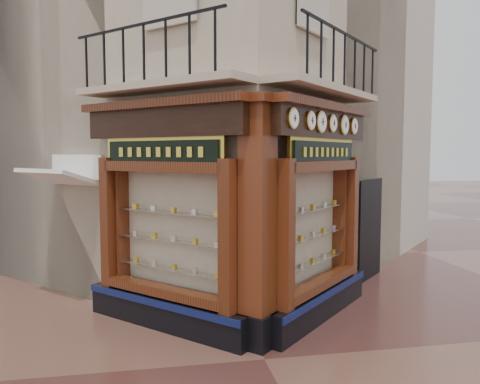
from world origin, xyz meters
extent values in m
plane|color=#452420|center=(0.00, 0.00, 0.00)|extent=(80.00, 80.00, 0.00)
cube|color=#BCAA92|center=(0.00, 6.16, 6.00)|extent=(11.31, 11.31, 12.00)
cube|color=#B9ADA1|center=(-2.47, 8.63, 5.50)|extent=(11.31, 11.31, 11.00)
cube|color=#B9ADA1|center=(2.47, 8.63, 5.50)|extent=(11.31, 11.31, 11.00)
cube|color=black|center=(-1.44, 1.54, 0.28)|extent=(2.72, 2.72, 0.55)
cube|color=#0D1544|center=(-1.57, 1.41, 0.49)|extent=(2.50, 2.50, 0.12)
cube|color=#39190A|center=(-0.45, 0.55, 1.77)|extent=(0.37, 0.37, 2.45)
cube|color=#39190A|center=(-2.43, 2.53, 1.77)|extent=(0.37, 0.37, 2.45)
cube|color=beige|center=(-1.20, 1.77, 1.75)|extent=(1.80, 1.80, 2.10)
cube|color=black|center=(-1.42, 1.55, 3.60)|extent=(2.69, 2.69, 0.50)
cube|color=#39190A|center=(-1.47, 1.50, 3.91)|extent=(2.86, 2.86, 0.14)
cube|color=black|center=(1.44, 1.54, 0.28)|extent=(2.72, 2.72, 0.55)
cube|color=#0D1544|center=(1.57, 1.41, 0.49)|extent=(2.50, 2.50, 0.12)
cube|color=#39190A|center=(0.45, 0.55, 1.77)|extent=(0.37, 0.37, 2.45)
cube|color=#39190A|center=(2.43, 2.53, 1.77)|extent=(0.37, 0.37, 2.45)
cube|color=beige|center=(1.20, 1.77, 1.75)|extent=(1.80, 1.80, 2.10)
cube|color=black|center=(1.42, 1.55, 3.60)|extent=(2.69, 2.69, 0.50)
cube|color=#39190A|center=(1.47, 1.50, 3.91)|extent=(2.86, 2.86, 0.14)
cube|color=black|center=(0.00, 0.50, 0.28)|extent=(0.78, 0.78, 0.55)
cube|color=#39190A|center=(0.00, 0.50, 2.20)|extent=(0.64, 0.64, 3.50)
cube|color=#39190A|center=(0.00, 0.50, 3.91)|extent=(0.85, 0.85, 0.14)
cube|color=#BCAA92|center=(-1.48, 1.49, 4.20)|extent=(2.97, 2.97, 0.12)
cube|color=black|center=(-1.72, 1.26, 5.15)|extent=(2.36, 2.36, 0.04)
cube|color=#BCAA92|center=(1.48, 1.49, 4.20)|extent=(2.97, 2.97, 0.12)
cube|color=black|center=(1.72, 1.26, 5.15)|extent=(2.36, 2.36, 0.04)
cylinder|color=gold|center=(0.54, 0.44, 3.62)|extent=(0.27, 0.27, 0.33)
cylinder|color=white|center=(0.56, 0.42, 3.62)|extent=(0.21, 0.21, 0.28)
cube|color=black|center=(0.57, 0.41, 3.62)|extent=(0.02, 0.02, 0.11)
cube|color=black|center=(0.57, 0.41, 3.62)|extent=(0.07, 0.07, 0.01)
cylinder|color=gold|center=(0.97, 0.88, 3.62)|extent=(0.26, 0.26, 0.32)
cylinder|color=white|center=(0.99, 0.86, 3.62)|extent=(0.21, 0.21, 0.27)
cube|color=black|center=(1.00, 0.85, 3.62)|extent=(0.02, 0.02, 0.11)
cube|color=black|center=(1.00, 0.85, 3.62)|extent=(0.06, 0.06, 0.01)
cylinder|color=gold|center=(1.26, 1.17, 3.62)|extent=(0.30, 0.30, 0.38)
cylinder|color=white|center=(1.28, 1.15, 3.62)|extent=(0.24, 0.24, 0.33)
cube|color=black|center=(1.29, 1.14, 3.62)|extent=(0.02, 0.02, 0.13)
cube|color=black|center=(1.29, 1.14, 3.62)|extent=(0.08, 0.08, 0.01)
cylinder|color=gold|center=(1.61, 1.51, 3.62)|extent=(0.26, 0.26, 0.32)
cylinder|color=white|center=(1.63, 1.49, 3.62)|extent=(0.21, 0.21, 0.28)
cube|color=black|center=(1.64, 1.48, 3.62)|extent=(0.02, 0.02, 0.11)
cube|color=black|center=(1.64, 1.48, 3.62)|extent=(0.07, 0.07, 0.01)
cylinder|color=gold|center=(2.00, 1.90, 3.62)|extent=(0.30, 0.30, 0.38)
cylinder|color=white|center=(2.02, 1.88, 3.62)|extent=(0.24, 0.24, 0.33)
cube|color=black|center=(2.03, 1.87, 3.62)|extent=(0.02, 0.02, 0.13)
cube|color=black|center=(2.03, 1.87, 3.62)|extent=(0.08, 0.08, 0.01)
cylinder|color=gold|center=(2.35, 2.26, 3.62)|extent=(0.27, 0.27, 0.33)
cylinder|color=white|center=(2.37, 2.24, 3.62)|extent=(0.21, 0.21, 0.28)
cube|color=black|center=(2.38, 2.23, 3.62)|extent=(0.02, 0.02, 0.11)
cube|color=black|center=(2.38, 2.23, 3.62)|extent=(0.07, 0.07, 0.01)
cube|color=gold|center=(-1.45, 1.53, 3.10)|extent=(1.94, 1.94, 0.52)
cube|color=black|center=(-1.48, 1.50, 3.10)|extent=(1.81, 1.81, 0.39)
cube|color=gold|center=(1.45, 1.53, 3.10)|extent=(1.89, 1.89, 0.50)
cube|color=black|center=(1.48, 1.50, 3.10)|extent=(1.76, 1.76, 0.38)
camera|label=1|loc=(-1.59, -6.59, 3.08)|focal=35.00mm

